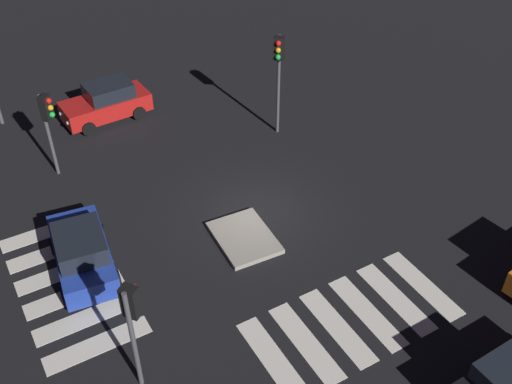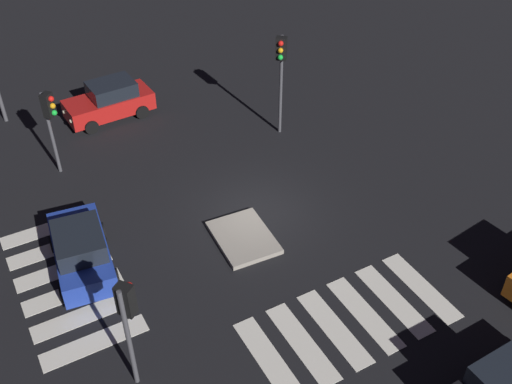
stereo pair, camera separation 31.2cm
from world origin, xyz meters
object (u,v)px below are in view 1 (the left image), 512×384
at_px(traffic_island, 244,238).
at_px(traffic_light_south, 47,116).
at_px(traffic_light_east, 132,313).
at_px(car_blue, 82,252).
at_px(car_red, 106,102).
at_px(traffic_light_west, 279,62).

xyz_separation_m(traffic_island, traffic_light_south, (-7.17, -4.50, 2.65)).
bearing_deg(traffic_light_east, car_blue, 54.98).
xyz_separation_m(traffic_light_east, traffic_light_south, (-10.76, 0.73, -0.05)).
bearing_deg(traffic_light_south, car_red, 92.93).
height_order(car_red, traffic_light_south, traffic_light_south).
distance_m(traffic_island, traffic_light_east, 6.89).
height_order(traffic_island, traffic_light_west, traffic_light_west).
distance_m(traffic_light_east, traffic_light_south, 10.78).
bearing_deg(traffic_light_south, traffic_light_east, -46.40).
distance_m(car_blue, traffic_light_east, 5.30).
bearing_deg(car_red, car_blue, 62.84).
xyz_separation_m(traffic_island, traffic_light_west, (-5.37, 4.69, 3.37)).
bearing_deg(car_blue, traffic_island, -96.85).
height_order(traffic_light_west, traffic_light_south, traffic_light_west).
bearing_deg(traffic_island, traffic_light_west, 138.90).
bearing_deg(traffic_light_east, traffic_island, -1.84).
xyz_separation_m(traffic_light_west, traffic_light_south, (-1.80, -9.19, -0.72)).
height_order(traffic_island, traffic_light_south, traffic_light_south).
distance_m(traffic_island, car_blue, 5.56).
xyz_separation_m(car_blue, traffic_light_east, (4.94, 0.10, 1.94)).
bearing_deg(traffic_light_south, traffic_light_west, 36.39).
xyz_separation_m(traffic_island, car_red, (-10.35, -1.37, 0.76)).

